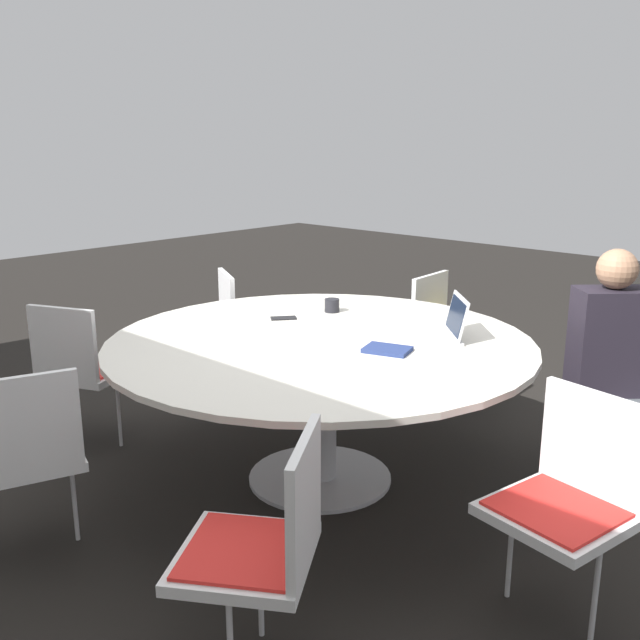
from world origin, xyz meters
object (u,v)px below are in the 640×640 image
object	(u,v)px
chair_6	(569,491)
laptop	(445,328)
chair_1	(446,328)
chair_2	(246,322)
spiral_notebook	(387,350)
chair_5	(265,538)
coffee_cup	(332,305)
cell_phone	(284,318)
chair_3	(80,362)
chair_4	(25,448)
person_0	(610,348)

from	to	relation	value
chair_6	laptop	size ratio (longest dim) A/B	2.22
chair_1	chair_2	world-z (taller)	same
chair_1	chair_6	xyz separation A→B (m)	(-1.55, 1.58, 0.00)
spiral_notebook	chair_5	bearing A→B (deg)	110.41
coffee_cup	cell_phone	xyz separation A→B (m)	(0.09, 0.30, -0.03)
laptop	spiral_notebook	bearing A→B (deg)	-55.43
chair_3	chair_6	world-z (taller)	same
chair_3	laptop	size ratio (longest dim) A/B	2.22
spiral_notebook	coffee_cup	world-z (taller)	coffee_cup
laptop	chair_1	bearing A→B (deg)	167.30
chair_4	laptop	size ratio (longest dim) A/B	2.22
chair_2	chair_5	size ratio (longest dim) A/B	1.00
chair_3	laptop	distance (m)	2.02
spiral_notebook	cell_phone	distance (m)	0.80
cell_phone	coffee_cup	bearing A→B (deg)	-106.30
chair_6	coffee_cup	size ratio (longest dim) A/B	9.96
chair_5	spiral_notebook	distance (m)	1.31
spiral_notebook	cell_phone	bearing A→B (deg)	-7.28
chair_2	spiral_notebook	xyz separation A→B (m)	(-1.63, 0.55, 0.26)
chair_1	person_0	bearing A→B (deg)	68.98
chair_1	laptop	world-z (taller)	laptop
chair_2	coffee_cup	world-z (taller)	chair_2
chair_1	chair_3	size ratio (longest dim) A/B	1.00
chair_5	laptop	world-z (taller)	laptop
person_0	laptop	bearing A→B (deg)	-1.02
chair_3	cell_phone	world-z (taller)	chair_3
cell_phone	person_0	bearing A→B (deg)	-149.94
chair_2	chair_6	distance (m)	2.77
chair_4	spiral_notebook	size ratio (longest dim) A/B	3.46
chair_4	coffee_cup	size ratio (longest dim) A/B	9.96
laptop	chair_4	bearing A→B (deg)	-69.74
chair_5	chair_6	world-z (taller)	same
chair_1	cell_phone	bearing A→B (deg)	-16.10
chair_6	chair_5	bearing A→B (deg)	69.51
chair_6	person_0	world-z (taller)	person_0
chair_2	chair_6	world-z (taller)	same
chair_3	chair_4	xyz separation A→B (m)	(-0.87, 0.73, 0.00)
laptop	coffee_cup	world-z (taller)	laptop
spiral_notebook	coffee_cup	distance (m)	0.82
coffee_cup	chair_1	bearing A→B (deg)	-100.97
chair_6	spiral_notebook	xyz separation A→B (m)	(1.02, -0.25, 0.26)
chair_2	coffee_cup	bearing A→B (deg)	19.67
chair_6	spiral_notebook	distance (m)	1.08
spiral_notebook	chair_4	bearing A→B (deg)	61.72
coffee_cup	cell_phone	bearing A→B (deg)	73.70
person_0	cell_phone	bearing A→B (deg)	-14.77
chair_2	chair_5	xyz separation A→B (m)	(-2.08, 1.76, 0.00)
chair_4	cell_phone	world-z (taller)	chair_4
chair_1	chair_6	distance (m)	2.22
laptop	spiral_notebook	xyz separation A→B (m)	(0.07, 0.37, -0.04)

